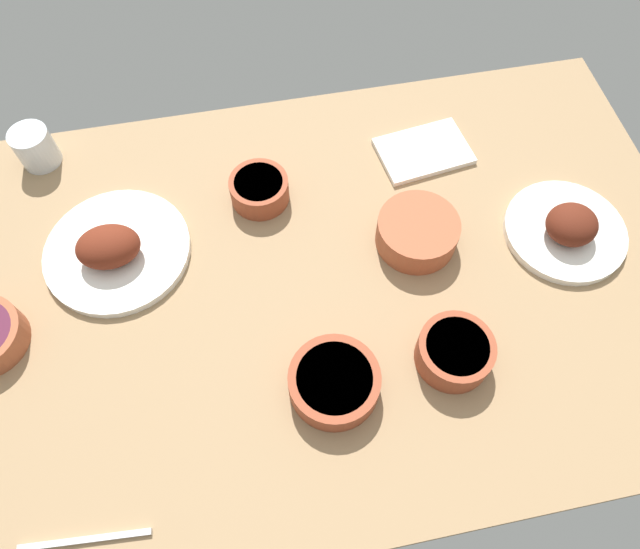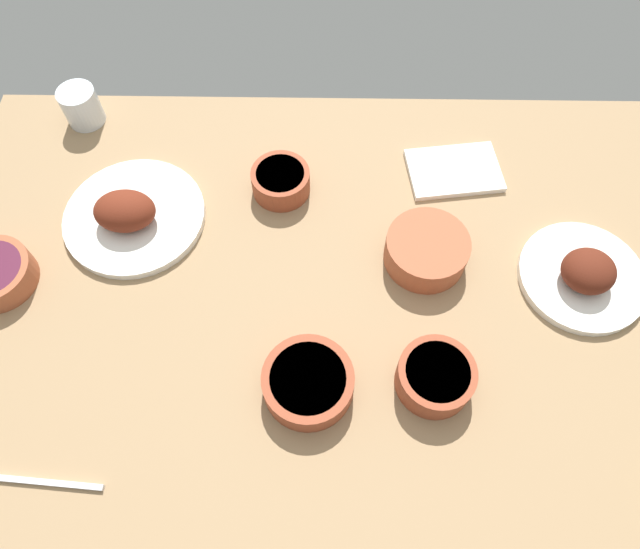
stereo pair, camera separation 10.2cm
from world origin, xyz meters
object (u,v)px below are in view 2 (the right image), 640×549
(plate_near_viewer, at_px, (584,275))
(bowl_soup, at_px, (308,382))
(water_tumbler, at_px, (81,106))
(plate_far_side, at_px, (131,215))
(fork_loose, at_px, (42,482))
(bowl_cream, at_px, (281,181))
(folded_napkin, at_px, (454,171))
(bowl_sauce, at_px, (427,250))
(bowl_pasta, at_px, (435,377))

(plate_near_viewer, distance_m, bowl_soup, 0.53)
(water_tumbler, bearing_deg, plate_far_side, -60.96)
(plate_far_side, height_order, fork_loose, plate_far_side)
(bowl_cream, xyz_separation_m, fork_loose, (-0.34, -0.56, -0.02))
(water_tumbler, height_order, fork_loose, water_tumbler)
(plate_near_viewer, xyz_separation_m, fork_loose, (-0.88, -0.36, -0.02))
(bowl_soup, height_order, fork_loose, bowl_soup)
(bowl_soup, relative_size, folded_napkin, 0.82)
(plate_near_viewer, distance_m, water_tumbler, 1.04)
(bowl_cream, xyz_separation_m, folded_napkin, (0.34, 0.05, -0.02))
(plate_near_viewer, bearing_deg, bowl_sauce, 171.16)
(water_tumbler, relative_size, folded_napkin, 0.43)
(fork_loose, bearing_deg, bowl_sauce, 37.81)
(plate_far_side, distance_m, bowl_sauce, 0.55)
(plate_near_viewer, distance_m, bowl_cream, 0.58)
(bowl_sauce, bearing_deg, bowl_pasta, -90.81)
(plate_far_side, bearing_deg, bowl_soup, -43.44)
(plate_near_viewer, height_order, water_tumbler, water_tumbler)
(plate_far_side, bearing_deg, bowl_sauce, -7.80)
(bowl_sauce, relative_size, fork_loose, 0.79)
(bowl_pasta, distance_m, water_tumbler, 0.89)
(bowl_soup, xyz_separation_m, bowl_sauce, (0.21, 0.25, 0.00))
(folded_napkin, bearing_deg, bowl_cream, -172.20)
(plate_near_viewer, bearing_deg, folded_napkin, 129.76)
(plate_far_side, xyz_separation_m, bowl_cream, (0.28, 0.08, 0.01))
(plate_near_viewer, relative_size, bowl_sauce, 1.51)
(bowl_cream, relative_size, bowl_sauce, 0.76)
(bowl_pasta, distance_m, bowl_sauce, 0.24)
(bowl_sauce, bearing_deg, bowl_cream, 150.18)
(plate_near_viewer, height_order, bowl_soup, plate_near_viewer)
(bowl_pasta, bearing_deg, folded_napkin, 79.98)
(water_tumbler, height_order, folded_napkin, water_tumbler)
(folded_napkin, xyz_separation_m, fork_loose, (-0.68, -0.60, -0.00))
(plate_far_side, relative_size, bowl_cream, 2.36)
(bowl_soup, bearing_deg, water_tumbler, 129.81)
(water_tumbler, bearing_deg, plate_near_viewer, -21.21)
(bowl_sauce, bearing_deg, water_tumbler, 154.29)
(bowl_sauce, distance_m, water_tumbler, 0.77)
(plate_far_side, relative_size, bowl_soup, 1.80)
(bowl_sauce, relative_size, water_tumbler, 1.91)
(bowl_soup, height_order, folded_napkin, bowl_soup)
(water_tumbler, bearing_deg, bowl_cream, -22.92)
(bowl_soup, relative_size, fork_loose, 0.78)
(bowl_pasta, bearing_deg, bowl_cream, 124.26)
(bowl_cream, height_order, bowl_sauce, bowl_sauce)
(bowl_soup, xyz_separation_m, water_tumbler, (-0.48, 0.58, 0.01))
(plate_far_side, distance_m, bowl_pasta, 0.63)
(plate_far_side, bearing_deg, bowl_cream, 15.97)
(bowl_cream, xyz_separation_m, bowl_soup, (0.06, -0.40, -0.00))
(bowl_pasta, height_order, bowl_sauce, bowl_sauce)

